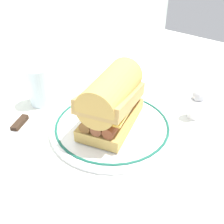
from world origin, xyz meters
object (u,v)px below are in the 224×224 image
Objects in this scene: sausage_sandwich at (112,99)px; salt_shaker at (197,104)px; butter_knife at (13,131)px; plate at (112,125)px; drinking_glass at (40,88)px.

sausage_sandwich is 0.21m from salt_shaker.
salt_shaker is 0.60× the size of butter_knife.
butter_knife is (-0.17, 0.15, -0.00)m from plate.
sausage_sandwich reaches higher than drinking_glass.
plate is at bearing 158.38° from sausage_sandwich.
sausage_sandwich is 2.67× the size of salt_shaker.
drinking_glass is at bearing 103.00° from plate.
sausage_sandwich is 2.02× the size of drinking_glass.
sausage_sandwich reaches higher than butter_knife.
butter_knife is at bearing 116.01° from sausage_sandwich.
plate is 2.23× the size of butter_knife.
sausage_sandwich is (0.00, 0.00, 0.07)m from plate.
plate is 1.40× the size of sausage_sandwich.
salt_shaker is at bearing -33.83° from plate.
salt_shaker is at bearing -55.91° from drinking_glass.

